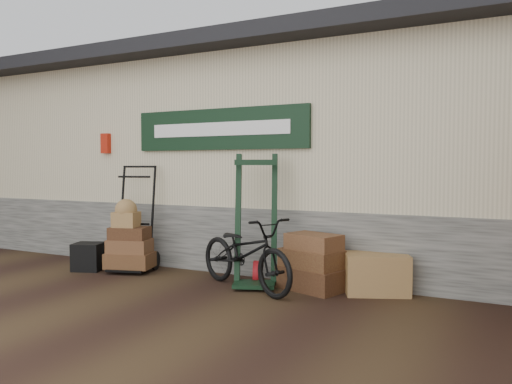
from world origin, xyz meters
TOP-DOWN VIEW (x-y plane):
  - ground at (0.00, 0.00)m, footprint 80.00×80.00m
  - station_building at (-0.01, 2.74)m, footprint 14.40×4.10m
  - porter_trolley at (-1.47, 0.62)m, footprint 0.87×0.75m
  - green_barrow at (0.46, 0.56)m, footprint 0.71×0.66m
  - suitcase_stack at (1.13, 0.69)m, footprint 0.87×0.69m
  - wicker_hamper at (1.86, 0.85)m, footprint 0.82×0.69m
  - black_trunk at (-2.04, 0.31)m, footprint 0.47×0.44m
  - bicycle at (0.42, 0.36)m, footprint 1.21×1.75m

SIDE VIEW (x-z plane):
  - ground at x=0.00m, z-range 0.00..0.00m
  - black_trunk at x=-2.04m, z-range 0.00..0.38m
  - wicker_hamper at x=1.86m, z-range 0.00..0.46m
  - suitcase_stack at x=1.13m, z-range 0.00..0.67m
  - bicycle at x=0.42m, z-range 0.00..0.96m
  - porter_trolley at x=-1.47m, z-range 0.00..1.49m
  - green_barrow at x=0.46m, z-range 0.00..1.60m
  - station_building at x=-0.01m, z-range 0.01..3.21m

